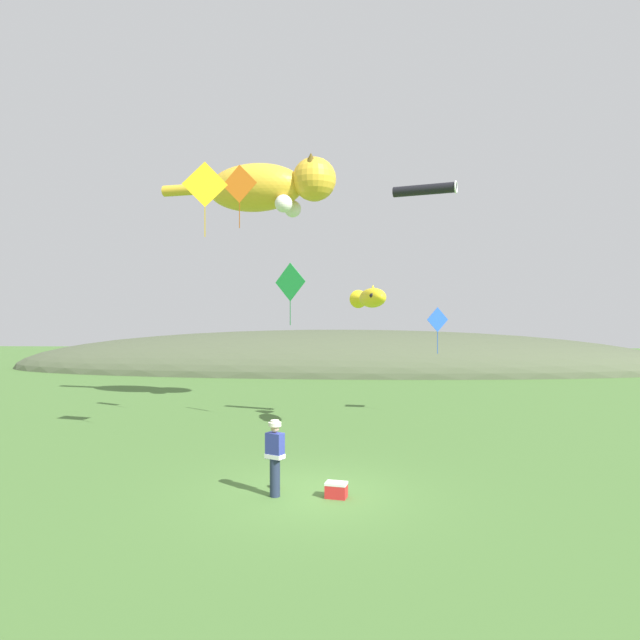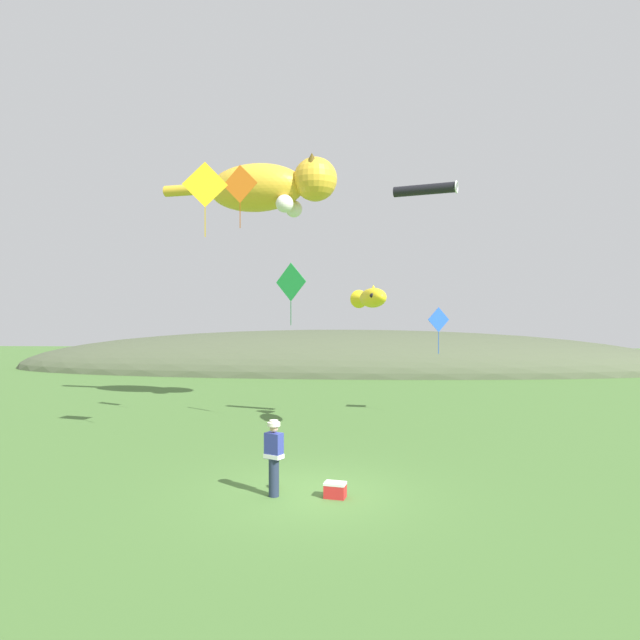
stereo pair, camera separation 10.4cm
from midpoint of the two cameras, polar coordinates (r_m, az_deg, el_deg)
name	(u,v)px [view 1 (the left image)]	position (r m, az deg, el deg)	size (l,w,h in m)	color
ground_plane	(309,493)	(14.07, -1.28, -16.93)	(120.00, 120.00, 0.00)	#477033
distant_hill_ridge	(341,369)	(44.19, 2.08, -4.94)	(52.01, 14.17, 6.12)	#4C563D
festival_attendant	(275,455)	(13.62, -4.76, -13.35)	(0.49, 0.43, 1.77)	#232D47
kite_spool	(277,483)	(14.48, -4.58, -15.95)	(0.14, 0.23, 0.23)	olive
picnic_cooler	(336,490)	(13.70, 1.41, -16.62)	(0.55, 0.42, 0.36)	red
kite_giant_cat	(268,187)	(25.88, -5.38, 13.07)	(8.09, 3.15, 2.49)	gold
kite_fish_windsock	(370,298)	(20.14, 4.84, 2.22)	(1.44, 2.67, 0.79)	yellow
kite_tube_streamer	(425,190)	(20.46, 10.35, 12.70)	(2.20, 1.08, 0.44)	black
kite_diamond_green	(290,282)	(21.55, -3.14, 3.78)	(1.24, 0.80, 2.36)	green
kite_diamond_orange	(239,184)	(21.20, -8.20, 13.28)	(1.34, 0.35, 2.27)	orange
kite_diamond_gold	(205,185)	(18.12, -11.61, 13.09)	(1.36, 0.28, 2.28)	yellow
kite_diamond_blue	(438,320)	(23.90, 11.55, -0.02)	(0.92, 0.46, 1.92)	blue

